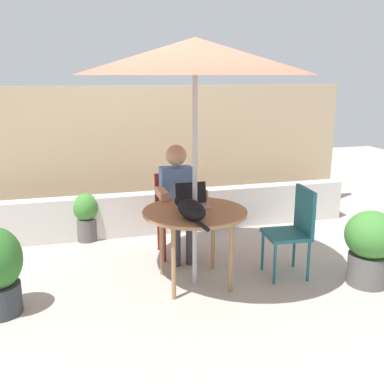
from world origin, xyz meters
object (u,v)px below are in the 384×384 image
object	(u,v)px
person_seated	(178,196)
potted_plant_by_chair	(370,245)
cat	(190,209)
chair_occupied	(175,207)
patio_umbrella	(195,57)
chair_empty	(295,225)
patio_table	(195,217)
laptop	(192,199)
potted_plant_near_fence	(86,215)

from	to	relation	value
person_seated	potted_plant_by_chair	distance (m)	1.96
cat	potted_plant_by_chair	world-z (taller)	cat
cat	chair_occupied	bearing A→B (deg)	84.40
chair_occupied	cat	xyz separation A→B (m)	(-0.10, -1.05, 0.29)
patio_umbrella	chair_empty	world-z (taller)	patio_umbrella
patio_table	cat	world-z (taller)	cat
patio_umbrella	chair_empty	distance (m)	1.85
potted_plant_by_chair	chair_occupied	bearing A→B (deg)	140.97
chair_occupied	laptop	xyz separation A→B (m)	(0.02, -0.68, 0.27)
person_seated	laptop	distance (m)	0.53
laptop	cat	distance (m)	0.39
patio_table	chair_occupied	bearing A→B (deg)	90.00
potted_plant_by_chair	cat	bearing A→B (deg)	172.02
potted_plant_near_fence	chair_empty	bearing A→B (deg)	-38.42
laptop	cat	world-z (taller)	laptop
patio_table	patio_umbrella	bearing A→B (deg)	0.00
patio_table	person_seated	distance (m)	0.67
chair_empty	chair_occupied	bearing A→B (deg)	137.47
cat	chair_empty	bearing A→B (deg)	7.26
patio_umbrella	laptop	world-z (taller)	patio_umbrella
person_seated	laptop	bearing A→B (deg)	-88.20
patio_umbrella	potted_plant_near_fence	size ratio (longest dim) A/B	3.88
person_seated	potted_plant_by_chair	size ratio (longest dim) A/B	1.71
chair_empty	potted_plant_near_fence	distance (m)	2.47
potted_plant_near_fence	potted_plant_by_chair	world-z (taller)	potted_plant_by_chair
patio_table	patio_umbrella	size ratio (longest dim) A/B	0.43
patio_table	laptop	world-z (taller)	laptop
person_seated	laptop	xyz separation A→B (m)	(0.02, -0.52, 0.10)
patio_umbrella	laptop	size ratio (longest dim) A/B	7.40
chair_occupied	potted_plant_by_chair	bearing A→B (deg)	-39.03
patio_table	person_seated	world-z (taller)	person_seated
patio_umbrella	laptop	xyz separation A→B (m)	(0.02, 0.15, -1.30)
chair_empty	cat	world-z (taller)	cat
chair_empty	cat	distance (m)	1.14
chair_occupied	chair_empty	xyz separation A→B (m)	(0.99, -0.91, 0.00)
chair_occupied	chair_empty	bearing A→B (deg)	-42.53
potted_plant_near_fence	potted_plant_by_chair	distance (m)	3.16
potted_plant_by_chair	chair_empty	bearing A→B (deg)	147.68
chair_occupied	person_seated	bearing A→B (deg)	-90.00
chair_empty	potted_plant_by_chair	world-z (taller)	chair_empty
chair_empty	potted_plant_by_chair	xyz separation A→B (m)	(0.59, -0.37, -0.13)
laptop	potted_plant_by_chair	size ratio (longest dim) A/B	0.42
laptop	cat	bearing A→B (deg)	-107.89
laptop	patio_table	bearing A→B (deg)	-96.04
potted_plant_near_fence	potted_plant_by_chair	size ratio (longest dim) A/B	0.81
chair_occupied	person_seated	distance (m)	0.23
cat	potted_plant_near_fence	distance (m)	1.93
chair_empty	patio_table	bearing A→B (deg)	175.67
potted_plant_near_fence	potted_plant_by_chair	bearing A→B (deg)	-37.07
patio_umbrella	potted_plant_by_chair	xyz separation A→B (m)	(1.58, -0.45, -1.69)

